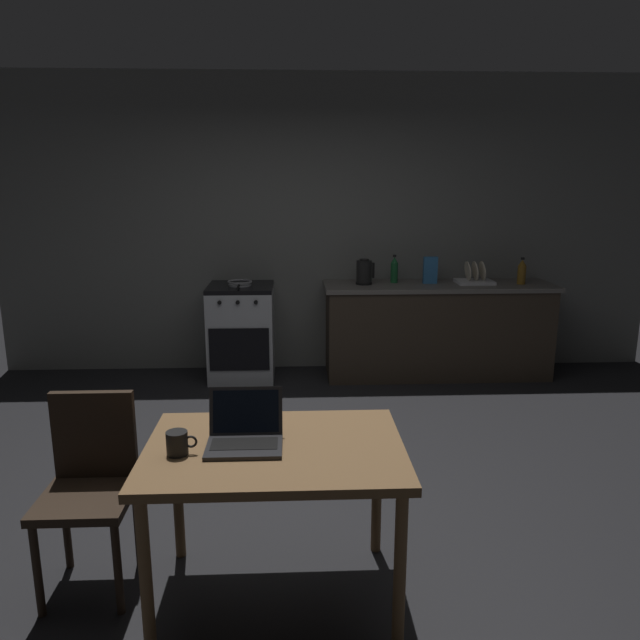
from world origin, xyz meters
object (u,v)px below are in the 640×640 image
Objects in this scene: chair at (90,478)px; dish_rack at (475,279)px; bottle_b at (394,270)px; electric_kettle at (364,272)px; stove_oven at (242,332)px; dining_table at (275,463)px; coffee_mug at (178,443)px; laptop at (245,435)px; frying_pan at (240,283)px; cereal_box at (430,270)px; bottle at (522,272)px.

dish_rack is at bearing 61.36° from chair.
dish_rack is 0.76m from bottle_b.
bottle_b is (0.30, 0.08, 0.01)m from electric_kettle.
dish_rack is at bearing 0.06° from stove_oven.
dining_table is 0.42m from coffee_mug.
electric_kettle is at bearing 64.35° from laptop.
coffee_mug is at bearing -14.50° from chair.
stove_oven is at bearing 86.67° from frying_pan.
chair is (-0.44, -3.00, 0.07)m from stove_oven.
cereal_box is at bearing 1.82° from electric_kettle.
coffee_mug is 3.62m from bottle_b.
electric_kettle reaches higher than coffee_mug.
frying_pan is 1.18× the size of dish_rack.
frying_pan is 1.51× the size of bottle_b.
stove_oven is at bearing -179.28° from cereal_box.
stove_oven is 2.22× the size of frying_pan.
dining_table is 4.16× the size of bottle_b.
cereal_box reaches higher than dish_rack.
stove_oven is at bearing -179.88° from electric_kettle.
bottle_b is at bearing 3.25° from stove_oven.
stove_oven is 0.99× the size of chair.
cereal_box is 0.43m from dish_rack.
dining_table is 3.49m from cereal_box.
electric_kettle is at bearing 74.75° from chair.
frying_pan is at bearing 97.41° from dining_table.
chair is 4.03m from dish_rack.
laptop is 1.28× the size of bottle.
dining_table is 8.65× the size of coffee_mug.
dish_rack is (2.21, 0.00, 0.49)m from stove_oven.
electric_kettle is (1.16, 0.00, 0.56)m from stove_oven.
stove_oven is 3.53× the size of cereal_box.
chair is 3.79m from cereal_box.
dining_table is 3.26× the size of dish_rack.
dish_rack reaches higher than coffee_mug.
cereal_box reaches higher than frying_pan.
frying_pan is 2.21m from dish_rack.
electric_kettle is (0.88, 3.16, 0.22)m from laptop.
stove_oven is 6.97× the size of coffee_mug.
cereal_box is 0.74× the size of dish_rack.
coffee_mug is at bearing -89.83° from stove_oven.
frying_pan reaches higher than chair.
electric_kettle is (0.75, 3.17, 0.35)m from dining_table.
dish_rack is (1.05, 0.00, -0.07)m from electric_kettle.
dish_rack reaches higher than frying_pan.
frying_pan is 3.21m from coffee_mug.
cereal_box is at bearing 1.59° from frying_pan.
stove_oven is at bearing 90.17° from coffee_mug.
bottle is 2.64m from frying_pan.
laptop is at bearing -115.35° from cereal_box.
chair is at bearing -118.04° from electric_kettle.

